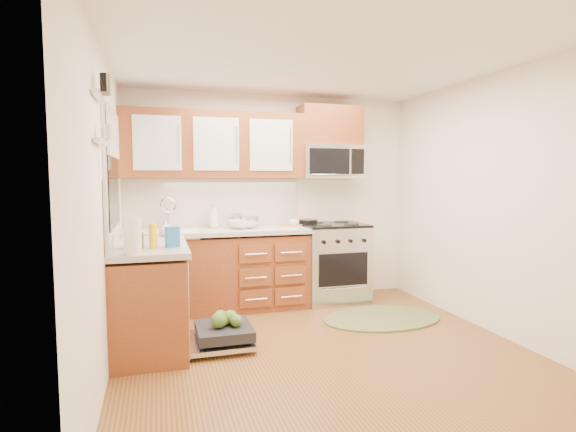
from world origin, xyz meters
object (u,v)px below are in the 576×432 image
object	(u,v)px
sink	(169,242)
cup	(294,223)
skillet	(308,221)
cutting_board	(291,225)
upper_cabinets	(214,145)
bowl_b	(242,224)
rug	(382,318)
dishwasher	(220,336)
microwave	(330,162)
bowl_a	(247,225)
paper_towel_roll	(132,236)
range	(333,262)
stock_pot	(250,221)

from	to	relation	value
sink	cup	world-z (taller)	cup
skillet	cutting_board	world-z (taller)	skillet
sink	cutting_board	xyz separation A→B (m)	(1.43, 0.12, 0.13)
upper_cabinets	cup	bearing A→B (deg)	-5.76
sink	cup	bearing A→B (deg)	2.44
bowl_b	rug	bearing A→B (deg)	-32.13
dishwasher	cup	xyz separation A→B (m)	(1.06, 1.18, 0.87)
microwave	rug	xyz separation A→B (m)	(0.24, -0.95, -1.69)
upper_cabinets	microwave	bearing A→B (deg)	-1.02
cup	bowl_a	bearing A→B (deg)	-179.68
paper_towel_roll	cup	size ratio (longest dim) A/B	2.44
rug	cutting_board	xyz separation A→B (m)	(-0.74, 0.95, 0.92)
range	paper_towel_roll	xyz separation A→B (m)	(-2.23, -1.45, 0.59)
stock_pot	cutting_board	bearing A→B (deg)	-6.43
upper_cabinets	cup	size ratio (longest dim) A/B	17.54
stock_pot	cutting_board	xyz separation A→B (m)	(0.50, -0.06, -0.06)
bowl_b	sink	bearing A→B (deg)	-177.86
bowl_b	paper_towel_roll	bearing A→B (deg)	-127.07
stock_pot	bowl_a	bearing A→B (deg)	-116.35
cutting_board	bowl_a	xyz separation A→B (m)	(-0.56, -0.07, 0.02)
skillet	bowl_a	bearing A→B (deg)	-173.13
paper_towel_roll	cup	bearing A→B (deg)	40.58
rug	bowl_b	xyz separation A→B (m)	(-1.36, 0.85, 0.96)
bowl_a	stock_pot	bearing A→B (deg)	63.65
upper_cabinets	paper_towel_roll	size ratio (longest dim) A/B	7.19
rug	bowl_b	world-z (taller)	bowl_b
upper_cabinets	stock_pot	distance (m)	0.97
upper_cabinets	stock_pot	size ratio (longest dim) A/B	9.40
sink	stock_pot	size ratio (longest dim) A/B	2.84
bowl_a	microwave	bearing A→B (deg)	3.87
sink	dishwasher	xyz separation A→B (m)	(0.39, -1.12, -0.70)
range	rug	distance (m)	0.98
paper_towel_roll	upper_cabinets	bearing A→B (deg)	62.55
stock_pot	cutting_board	world-z (taller)	stock_pot
range	paper_towel_roll	size ratio (longest dim) A/B	3.33
cutting_board	dishwasher	bearing A→B (deg)	-129.90
microwave	paper_towel_roll	bearing A→B (deg)	-144.90
sink	cutting_board	world-z (taller)	cutting_board
paper_towel_roll	bowl_a	xyz separation A→B (m)	(1.18, 1.50, -0.11)
microwave	stock_pot	world-z (taller)	microwave
stock_pot	bowl_b	bearing A→B (deg)	-130.13
rug	paper_towel_roll	xyz separation A→B (m)	(-2.47, -0.62, 1.06)
range	cup	world-z (taller)	cup
cutting_board	range	bearing A→B (deg)	-12.85
cutting_board	paper_towel_roll	size ratio (longest dim) A/B	0.94
rug	skillet	bearing A→B (deg)	117.86
upper_cabinets	microwave	world-z (taller)	upper_cabinets
microwave	bowl_a	bearing A→B (deg)	-176.13
rug	bowl_b	size ratio (longest dim) A/B	4.32
bowl_b	cup	world-z (taller)	bowl_b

